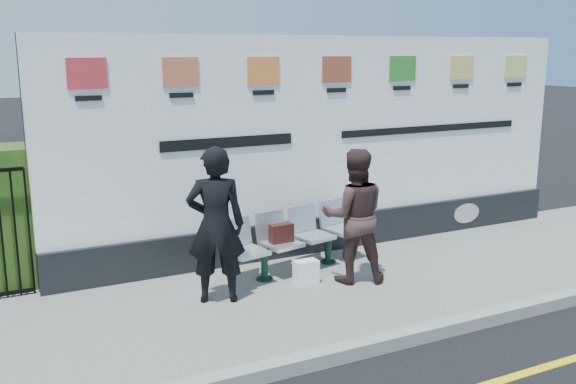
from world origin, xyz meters
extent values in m
plane|color=black|center=(0.00, 0.00, 0.00)|extent=(80.00, 80.00, 0.00)
cube|color=slate|center=(0.00, 2.50, 0.06)|extent=(14.00, 3.00, 0.12)
cube|color=gray|center=(0.00, 1.00, 0.07)|extent=(14.00, 0.18, 0.14)
cube|color=yellow|center=(0.00, 0.00, 0.00)|extent=(14.00, 0.10, 0.01)
cube|color=black|center=(0.50, 3.85, 0.37)|extent=(8.00, 0.30, 0.50)
cube|color=white|center=(0.50, 3.85, 1.87)|extent=(8.00, 0.14, 2.50)
imported|color=black|center=(-1.69, 2.68, 1.01)|extent=(0.76, 0.63, 1.79)
imported|color=#392525|center=(0.04, 2.54, 0.95)|extent=(0.98, 0.88, 1.66)
cube|color=black|center=(-0.67, 3.11, 0.68)|extent=(0.31, 0.14, 0.24)
cube|color=white|center=(-0.52, 2.71, 0.27)|extent=(0.29, 0.17, 0.29)
camera|label=1|loc=(-4.07, -3.86, 2.93)|focal=40.00mm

